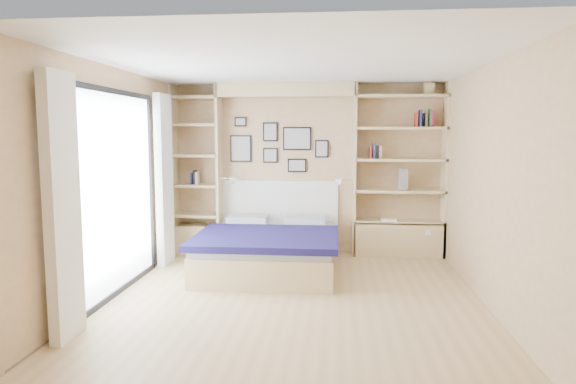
{
  "coord_description": "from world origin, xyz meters",
  "views": [
    {
      "loc": [
        0.44,
        -5.42,
        1.78
      ],
      "look_at": [
        -0.16,
        0.9,
        1.05
      ],
      "focal_mm": 32.0,
      "sensor_mm": 36.0,
      "label": 1
    }
  ],
  "objects": [
    {
      "name": "reading_lamps",
      "position": [
        -0.3,
        2.0,
        1.1
      ],
      "size": [
        1.92,
        0.12,
        0.15
      ],
      "color": "silver",
      "rests_on": "ground"
    },
    {
      "name": "ground",
      "position": [
        0.0,
        0.0,
        0.0
      ],
      "size": [
        4.5,
        4.5,
        0.0
      ],
      "primitive_type": "plane",
      "color": "tan",
      "rests_on": "ground"
    },
    {
      "name": "room_shell",
      "position": [
        -0.39,
        1.52,
        1.08
      ],
      "size": [
        4.5,
        4.5,
        4.5
      ],
      "color": "tan",
      "rests_on": "ground"
    },
    {
      "name": "shelf_decor",
      "position": [
        1.15,
        2.07,
        1.71
      ],
      "size": [
        3.55,
        0.23,
        2.03
      ],
      "color": "#A51E1E",
      "rests_on": "ground"
    },
    {
      "name": "bed",
      "position": [
        -0.42,
        1.16,
        0.28
      ],
      "size": [
        1.78,
        2.19,
        1.07
      ],
      "color": "tan",
      "rests_on": "ground"
    },
    {
      "name": "photo_gallery",
      "position": [
        -0.45,
        2.22,
        1.6
      ],
      "size": [
        1.48,
        0.02,
        0.82
      ],
      "color": "black",
      "rests_on": "ground"
    },
    {
      "name": "deck_chair",
      "position": [
        -2.71,
        -0.24,
        0.33
      ],
      "size": [
        0.55,
        0.76,
        0.69
      ],
      "rotation": [
        0.0,
        0.0,
        -0.21
      ],
      "color": "tan",
      "rests_on": "ground"
    }
  ]
}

